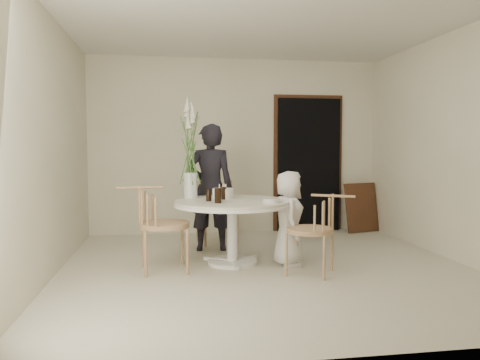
{
  "coord_description": "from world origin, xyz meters",
  "views": [
    {
      "loc": [
        -1.09,
        -4.98,
        1.33
      ],
      "look_at": [
        -0.25,
        0.3,
        0.96
      ],
      "focal_mm": 35.0,
      "sensor_mm": 36.0,
      "label": 1
    }
  ],
  "objects": [
    {
      "name": "flower_vase",
      "position": [
        -0.81,
        0.55,
        1.3
      ],
      "size": [
        0.16,
        0.16,
        1.21
      ],
      "rotation": [
        0.0,
        0.0,
        -0.08
      ],
      "color": "silver",
      "rests_on": "table"
    },
    {
      "name": "room_shell",
      "position": [
        0.0,
        0.0,
        1.62
      ],
      "size": [
        4.5,
        4.5,
        4.5
      ],
      "color": "silver",
      "rests_on": "ground"
    },
    {
      "name": "picture_frame",
      "position": [
        1.95,
        1.95,
        0.38
      ],
      "size": [
        0.6,
        0.32,
        0.77
      ],
      "primitive_type": "cube",
      "rotation": [
        -0.17,
        0.0,
        0.27
      ],
      "color": "brown",
      "rests_on": "ground"
    },
    {
      "name": "cola_tumbler_c",
      "position": [
        -0.62,
        0.22,
        0.8
      ],
      "size": [
        0.07,
        0.07,
        0.13
      ],
      "primitive_type": "cylinder",
      "rotation": [
        0.0,
        0.0,
        -0.08
      ],
      "color": "black",
      "rests_on": "table"
    },
    {
      "name": "girl",
      "position": [
        -0.53,
        1.0,
        0.82
      ],
      "size": [
        0.61,
        0.42,
        1.63
      ],
      "primitive_type": "imported",
      "rotation": [
        0.0,
        0.0,
        3.09
      ],
      "color": "black",
      "rests_on": "ground"
    },
    {
      "name": "table",
      "position": [
        -0.35,
        0.25,
        0.62
      ],
      "size": [
        1.33,
        1.33,
        0.73
      ],
      "color": "white",
      "rests_on": "ground"
    },
    {
      "name": "cola_tumbler_b",
      "position": [
        -0.54,
        0.02,
        0.81
      ],
      "size": [
        0.1,
        0.1,
        0.16
      ],
      "primitive_type": "cylinder",
      "rotation": [
        0.0,
        0.0,
        0.38
      ],
      "color": "black",
      "rests_on": "table"
    },
    {
      "name": "chair_right",
      "position": [
        0.5,
        -0.36,
        0.55
      ],
      "size": [
        0.64,
        0.63,
        0.86
      ],
      "rotation": [
        0.0,
        0.0,
        -2.12
      ],
      "color": "tan",
      "rests_on": "ground"
    },
    {
      "name": "plate_stack",
      "position": [
        0.03,
        -0.06,
        0.75
      ],
      "size": [
        0.22,
        0.22,
        0.05
      ],
      "primitive_type": "cylinder",
      "rotation": [
        0.0,
        0.0,
        -0.19
      ],
      "color": "silver",
      "rests_on": "table"
    },
    {
      "name": "chair_far",
      "position": [
        -0.42,
        1.6,
        0.63
      ],
      "size": [
        0.6,
        0.64,
        0.98
      ],
      "rotation": [
        0.0,
        0.0,
        0.17
      ],
      "color": "tan",
      "rests_on": "ground"
    },
    {
      "name": "chair_left",
      "position": [
        -1.24,
        0.03,
        0.6
      ],
      "size": [
        0.59,
        0.55,
        0.93
      ],
      "rotation": [
        0.0,
        0.0,
        1.67
      ],
      "color": "tan",
      "rests_on": "ground"
    },
    {
      "name": "boy",
      "position": [
        0.27,
        0.08,
        0.53
      ],
      "size": [
        0.4,
        0.56,
        1.07
      ],
      "primitive_type": "imported",
      "rotation": [
        0.0,
        0.0,
        1.45
      ],
      "color": "silver",
      "rests_on": "ground"
    },
    {
      "name": "doorway",
      "position": [
        1.15,
        2.19,
        1.05
      ],
      "size": [
        1.0,
        0.1,
        2.1
      ],
      "primitive_type": "cube",
      "color": "black",
      "rests_on": "ground"
    },
    {
      "name": "cola_tumbler_a",
      "position": [
        -0.53,
        0.12,
        0.81
      ],
      "size": [
        0.09,
        0.09,
        0.15
      ],
      "primitive_type": "cylinder",
      "rotation": [
        0.0,
        0.0,
        -0.26
      ],
      "color": "black",
      "rests_on": "table"
    },
    {
      "name": "cola_tumbler_d",
      "position": [
        -0.44,
        0.38,
        0.8
      ],
      "size": [
        0.07,
        0.07,
        0.14
      ],
      "primitive_type": "cylinder",
      "rotation": [
        0.0,
        0.0,
        -0.1
      ],
      "color": "black",
      "rests_on": "table"
    },
    {
      "name": "ground",
      "position": [
        0.0,
        0.0,
        0.0
      ],
      "size": [
        4.5,
        4.5,
        0.0
      ],
      "primitive_type": "plane",
      "color": "beige",
      "rests_on": "ground"
    },
    {
      "name": "door_trim",
      "position": [
        1.15,
        2.23,
        1.11
      ],
      "size": [
        1.12,
        0.03,
        2.22
      ],
      "primitive_type": "cube",
      "color": "brown",
      "rests_on": "ground"
    },
    {
      "name": "birthday_cake",
      "position": [
        -0.43,
        0.47,
        0.79
      ],
      "size": [
        0.25,
        0.25,
        0.17
      ],
      "rotation": [
        0.0,
        0.0,
        0.19
      ],
      "color": "white",
      "rests_on": "table"
    }
  ]
}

